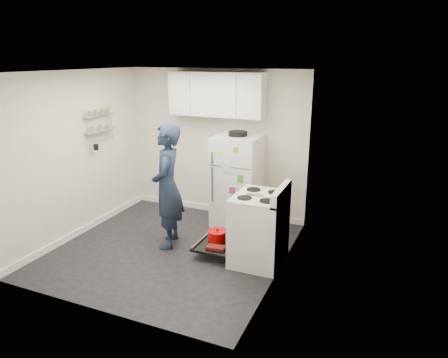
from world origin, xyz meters
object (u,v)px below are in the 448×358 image
at_px(person, 167,187).
at_px(electric_range, 258,229).
at_px(refrigerator, 237,180).
at_px(open_oven_door, 218,240).

bearing_deg(person, electric_range, 71.36).
bearing_deg(electric_range, refrigerator, 123.36).
distance_m(open_oven_door, refrigerator, 1.22).
xyz_separation_m(open_oven_door, refrigerator, (-0.12, 1.07, 0.57)).
relative_size(electric_range, open_oven_door, 1.57).
xyz_separation_m(refrigerator, person, (-0.64, -1.13, 0.15)).
bearing_deg(person, refrigerator, 130.58).
distance_m(electric_range, person, 1.43).
distance_m(refrigerator, person, 1.31).
xyz_separation_m(open_oven_door, person, (-0.76, -0.05, 0.72)).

